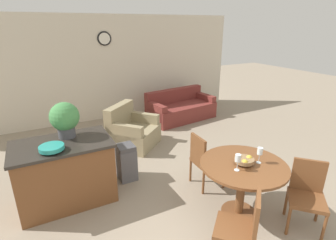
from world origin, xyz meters
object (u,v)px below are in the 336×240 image
armchair (132,132)px  wine_glass_left (238,159)px  dining_chair_near_left (243,226)px  dining_chair_far_side (204,159)px  trash_bin (127,162)px  kitchen_island (66,172)px  couch (180,109)px  dining_chair_near_right (307,192)px  fruit_bowl (244,160)px  potted_plant (65,118)px  dining_table (242,176)px  wine_glass_right (260,152)px  teal_bowl (52,148)px

armchair → wine_glass_left: bearing=-124.4°
dining_chair_near_left → wine_glass_left: 0.76m
dining_chair_far_side → trash_bin: dining_chair_far_side is taller
kitchen_island → couch: kitchen_island is taller
trash_bin → dining_chair_far_side: bearing=-37.1°
dining_chair_near_right → trash_bin: 2.65m
fruit_bowl → potted_plant: (-1.90, 1.58, 0.38)m
dining_chair_near_right → wine_glass_left: bearing=16.9°
fruit_bowl → potted_plant: bearing=140.2°
kitchen_island → potted_plant: potted_plant is taller
dining_chair_far_side → potted_plant: potted_plant is taller
dining_table → armchair: 2.80m
fruit_bowl → kitchen_island: kitchen_island is taller
wine_glass_left → wine_glass_right: 0.37m
fruit_bowl → potted_plant: 2.50m
dining_chair_near_right → trash_bin: dining_chair_near_right is taller
dining_table → wine_glass_right: size_ratio=5.19×
potted_plant → fruit_bowl: bearing=-39.8°
dining_chair_near_left → kitchen_island: bearing=83.5°
wine_glass_right → trash_bin: size_ratio=0.35×
dining_table → trash_bin: bearing=124.2°
dining_table → couch: bearing=71.5°
wine_glass_left → armchair: wine_glass_left is taller
dining_chair_far_side → trash_bin: size_ratio=1.43×
dining_chair_near_right → wine_glass_left: size_ratio=4.08×
dining_table → teal_bowl: (-2.14, 1.19, 0.38)m
dining_table → kitchen_island: bearing=144.9°
armchair → couch: bearing=-12.1°
wine_glass_right → trash_bin: (-1.24, 1.62, -0.63)m
kitchen_island → teal_bowl: (-0.13, -0.21, 0.51)m
dining_chair_near_left → kitchen_island: size_ratio=0.66×
couch → trash_bin: bearing=-144.2°
wine_glass_left → kitchen_island: bearing=140.8°
wine_glass_left → kitchen_island: wine_glass_left is taller
dining_chair_near_left → wine_glass_left: size_ratio=4.08×
dining_chair_near_left → fruit_bowl: bearing=5.4°
kitchen_island → wine_glass_left: bearing=-39.2°
teal_bowl → trash_bin: teal_bowl is taller
dining_chair_near_left → dining_chair_near_right: (1.12, 0.06, 0.00)m
dining_chair_near_left → dining_chair_near_right: 1.12m
dining_chair_far_side → wine_glass_left: size_ratio=4.08×
kitchen_island → couch: size_ratio=0.69×
dining_chair_far_side → wine_glass_left: (-0.14, -0.87, 0.45)m
kitchen_island → couch: (3.25, 2.31, -0.19)m
wine_glass_left → potted_plant: bearing=136.0°
kitchen_island → dining_table: bearing=-35.1°
dining_chair_near_left → dining_chair_far_side: (0.48, 1.38, 0.00)m
dining_table → wine_glass_right: wine_glass_right is taller
wine_glass_left → armchair: bearing=96.7°
dining_chair_near_right → couch: (0.66, 4.24, -0.21)m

